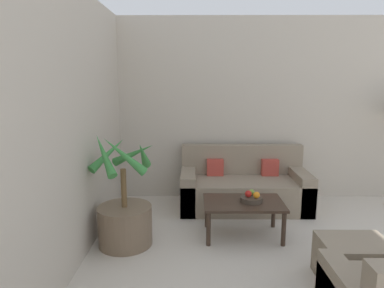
{
  "coord_description": "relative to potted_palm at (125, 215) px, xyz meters",
  "views": [
    {
      "loc": [
        -2.27,
        1.58,
        1.8
      ],
      "look_at": [
        -2.3,
        5.81,
        1.0
      ],
      "focal_mm": 32.0,
      "sensor_mm": 36.0,
      "label": 1
    }
  ],
  "objects": [
    {
      "name": "apple_red",
      "position": [
        1.38,
        0.21,
        0.17
      ],
      "size": [
        0.08,
        0.08,
        0.08
      ],
      "color": "red",
      "rests_on": "fruit_bowl"
    },
    {
      "name": "sofa_loveseat",
      "position": [
        1.46,
        1.14,
        -0.06
      ],
      "size": [
        1.77,
        0.82,
        0.85
      ],
      "color": "gray",
      "rests_on": "ground_plane"
    },
    {
      "name": "fruit_bowl",
      "position": [
        1.41,
        0.22,
        0.1
      ],
      "size": [
        0.25,
        0.25,
        0.05
      ],
      "color": "#42382D",
      "rests_on": "coffee_table"
    },
    {
      "name": "apple_green",
      "position": [
        1.43,
        0.29,
        0.16
      ],
      "size": [
        0.07,
        0.07,
        0.07
      ],
      "color": "olive",
      "rests_on": "fruit_bowl"
    },
    {
      "name": "wall_back",
      "position": [
        3.03,
        1.62,
        1.01
      ],
      "size": [
        8.38,
        0.06,
        2.7
      ],
      "color": "#BCB2A3",
      "rests_on": "ground_plane"
    },
    {
      "name": "potted_palm",
      "position": [
        0.0,
        0.0,
        0.0
      ],
      "size": [
        0.72,
        0.71,
        1.27
      ],
      "color": "brown",
      "rests_on": "ground_plane"
    },
    {
      "name": "coffee_table",
      "position": [
        1.33,
        0.21,
        0.02
      ],
      "size": [
        0.91,
        0.58,
        0.42
      ],
      "color": "#38281E",
      "rests_on": "ground_plane"
    },
    {
      "name": "ottoman",
      "position": [
        2.19,
        -0.71,
        -0.14
      ],
      "size": [
        0.6,
        0.46,
        0.39
      ],
      "color": "gray",
      "rests_on": "ground_plane"
    },
    {
      "name": "orange_fruit",
      "position": [
        1.47,
        0.17,
        0.17
      ],
      "size": [
        0.08,
        0.08,
        0.08
      ],
      "color": "orange",
      "rests_on": "fruit_bowl"
    }
  ]
}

